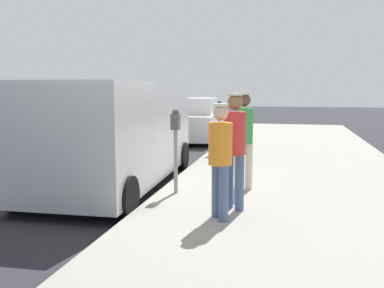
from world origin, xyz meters
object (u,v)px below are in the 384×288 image
object	(u,v)px
pedestrian_in_orange	(220,154)
parked_van	(116,131)
parking_meter_far	(219,117)
pedestrian_in_red	(235,143)
parked_sedan_ahead	(194,121)
parking_meter_near	(176,136)
pedestrian_in_green	(244,134)

from	to	relation	value
pedestrian_in_orange	parked_van	xyz separation A→B (m)	(-2.52, 2.19, 0.05)
parked_van	parking_meter_far	bearing A→B (deg)	69.50
pedestrian_in_red	pedestrian_in_orange	world-z (taller)	pedestrian_in_red
parked_sedan_ahead	parking_meter_near	bearing A→B (deg)	-79.58
pedestrian_in_green	parked_van	world-z (taller)	parked_van
parking_meter_near	parked_van	bearing A→B (deg)	150.52
parked_van	pedestrian_in_green	bearing A→B (deg)	-6.46
parking_meter_near	pedestrian_in_orange	size ratio (longest dim) A/B	0.91
pedestrian_in_orange	parking_meter_near	bearing A→B (deg)	127.14
parking_meter_near	parked_sedan_ahead	distance (m)	8.86
parking_meter_near	parked_van	size ratio (longest dim) A/B	0.29
pedestrian_in_red	parked_sedan_ahead	distance (m)	9.89
pedestrian_in_red	parked_sedan_ahead	size ratio (longest dim) A/B	0.40
pedestrian_in_green	parking_meter_near	bearing A→B (deg)	-154.60
parking_meter_near	parked_sedan_ahead	world-z (taller)	parking_meter_near
pedestrian_in_red	pedestrian_in_orange	distance (m)	0.58
parked_van	parked_sedan_ahead	bearing A→B (deg)	90.73
parking_meter_far	pedestrian_in_green	distance (m)	4.47
parking_meter_far	pedestrian_in_red	xyz separation A→B (m)	(1.15, -5.65, 0.02)
parked_van	parked_sedan_ahead	distance (m)	7.86
parked_van	parked_sedan_ahead	xyz separation A→B (m)	(-0.10, 7.85, -0.41)
parking_meter_near	pedestrian_in_red	distance (m)	1.40
pedestrian_in_orange	parked_sedan_ahead	world-z (taller)	pedestrian_in_orange
parked_van	parking_meter_near	bearing A→B (deg)	-29.48
parking_meter_near	pedestrian_in_green	size ratio (longest dim) A/B	0.84
pedestrian_in_orange	parked_sedan_ahead	bearing A→B (deg)	104.61
pedestrian_in_red	parked_sedan_ahead	world-z (taller)	pedestrian_in_red
parked_van	parked_sedan_ahead	world-z (taller)	parked_van
parking_meter_far	pedestrian_in_orange	distance (m)	6.29
pedestrian_in_green	parked_van	size ratio (longest dim) A/B	0.34
pedestrian_in_red	parked_sedan_ahead	bearing A→B (deg)	106.18
parking_meter_far	pedestrian_in_orange	size ratio (longest dim) A/B	0.91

